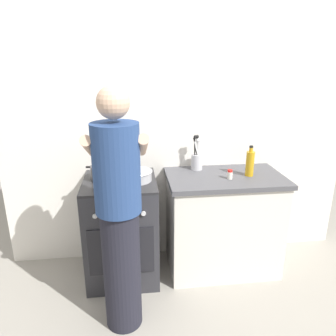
% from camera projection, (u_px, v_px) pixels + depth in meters
% --- Properties ---
extents(ground, '(6.00, 6.00, 0.00)m').
position_uv_depth(ground, '(164.00, 280.00, 2.81)').
color(ground, gray).
extents(back_wall, '(3.20, 0.10, 2.50)m').
position_uv_depth(back_wall, '(179.00, 128.00, 2.91)').
color(back_wall, silver).
rests_on(back_wall, ground).
extents(countertop, '(1.00, 0.60, 0.90)m').
position_uv_depth(countertop, '(223.00, 223.00, 2.87)').
color(countertop, silver).
rests_on(countertop, ground).
extents(stove_range, '(0.60, 0.62, 0.90)m').
position_uv_depth(stove_range, '(122.00, 229.00, 2.76)').
color(stove_range, '#2D2D33').
rests_on(stove_range, ground).
extents(pot, '(0.25, 0.18, 0.12)m').
position_uv_depth(pot, '(102.00, 173.00, 2.61)').
color(pot, '#38383D').
rests_on(pot, stove_range).
extents(mixing_bowl, '(0.27, 0.27, 0.09)m').
position_uv_depth(mixing_bowl, '(136.00, 175.00, 2.60)').
color(mixing_bowl, '#B7B7BC').
rests_on(mixing_bowl, stove_range).
extents(utensil_crock, '(0.10, 0.10, 0.32)m').
position_uv_depth(utensil_crock, '(197.00, 159.00, 2.86)').
color(utensil_crock, silver).
rests_on(utensil_crock, countertop).
extents(spice_bottle, '(0.04, 0.04, 0.08)m').
position_uv_depth(spice_bottle, '(230.00, 174.00, 2.64)').
color(spice_bottle, silver).
rests_on(spice_bottle, countertop).
extents(oil_bottle, '(0.07, 0.07, 0.26)m').
position_uv_depth(oil_bottle, '(250.00, 163.00, 2.70)').
color(oil_bottle, gold).
rests_on(oil_bottle, countertop).
extents(person, '(0.41, 0.50, 1.70)m').
position_uv_depth(person, '(119.00, 216.00, 2.10)').
color(person, black).
rests_on(person, ground).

